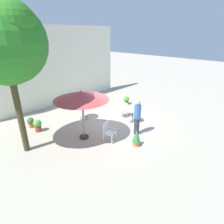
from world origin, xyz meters
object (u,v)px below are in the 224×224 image
potted_plant_0 (30,122)px  patio_chair_0 (108,130)px  shade_tree (5,43)px  potted_plant_3 (126,100)px  cafe_table_1 (83,110)px  standing_person (137,117)px  potted_plant_1 (136,137)px  potted_plant_2 (38,125)px  patio_chair_1 (124,109)px  cafe_table_0 (133,114)px  patio_umbrella_0 (81,96)px

potted_plant_0 → patio_chair_0: bearing=-63.4°
shade_tree → potted_plant_3: shade_tree is taller
cafe_table_1 → potted_plant_0: size_ratio=1.46×
patio_chair_0 → potted_plant_0: 4.31m
cafe_table_1 → standing_person: size_ratio=0.47×
standing_person → shade_tree: bearing=148.9°
shade_tree → potted_plant_3: bearing=3.4°
potted_plant_1 → potted_plant_2: size_ratio=1.22×
potted_plant_3 → standing_person: size_ratio=0.33×
potted_plant_2 → potted_plant_0: bearing=95.8°
cafe_table_1 → patio_chair_1: patio_chair_1 is taller
shade_tree → potted_plant_2: bearing=47.9°
cafe_table_0 → potted_plant_3: cafe_table_0 is taller
cafe_table_1 → cafe_table_0: bearing=-55.6°
shade_tree → potted_plant_1: 6.14m
patio_umbrella_0 → cafe_table_1: 2.67m
patio_umbrella_0 → potted_plant_0: size_ratio=4.27×
patio_umbrella_0 → patio_chair_1: bearing=4.0°
potted_plant_0 → standing_person: (3.31, -4.45, 0.59)m
patio_umbrella_0 → cafe_table_0: patio_umbrella_0 is taller
patio_chair_0 → shade_tree: bearing=145.7°
potted_plant_3 → standing_person: (-2.84, -3.02, 0.61)m
potted_plant_2 → standing_person: bearing=-49.3°
shade_tree → patio_chair_1: 6.69m
patio_chair_0 → patio_umbrella_0: bearing=123.1°
potted_plant_2 → standing_person: 5.00m
potted_plant_0 → potted_plant_3: potted_plant_3 is taller
cafe_table_0 → patio_chair_1: patio_chair_1 is taller
patio_umbrella_0 → potted_plant_2: 3.05m
shade_tree → cafe_table_1: 5.28m
patio_chair_0 → patio_chair_1: 2.78m
potted_plant_1 → cafe_table_1: bearing=87.9°
cafe_table_0 → potted_plant_1: (-1.74, -1.58, -0.10)m
cafe_table_0 → potted_plant_2: 5.01m
cafe_table_1 → potted_plant_0: (-2.62, 1.16, -0.21)m
cafe_table_0 → potted_plant_0: cafe_table_0 is taller
patio_chair_1 → potted_plant_2: 4.79m
cafe_table_0 → standing_person: (-0.91, -0.97, 0.41)m
patio_chair_0 → patio_chair_1: bearing=25.7°
potted_plant_0 → potted_plant_1: size_ratio=0.74×
potted_plant_2 → potted_plant_3: potted_plant_2 is taller
patio_chair_1 → standing_person: (-1.13, -1.81, 0.42)m
cafe_table_0 → cafe_table_1: bearing=124.4°
patio_umbrella_0 → patio_chair_1: (3.15, 0.22, -1.60)m
potted_plant_0 → cafe_table_1: bearing=-23.9°
shade_tree → potted_plant_1: shade_tree is taller
patio_chair_0 → potted_plant_2: size_ratio=1.47×
cafe_table_0 → patio_chair_0: (-2.29, -0.36, 0.01)m
patio_chair_1 → potted_plant_2: bearing=155.8°
patio_umbrella_0 → potted_plant_0: bearing=114.1°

